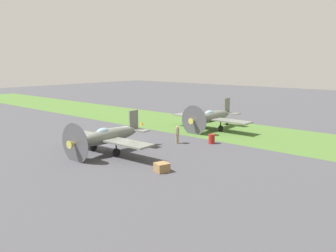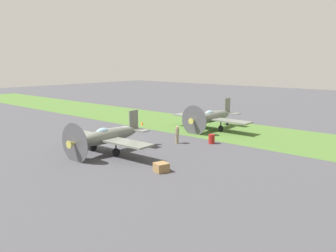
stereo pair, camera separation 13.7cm
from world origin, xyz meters
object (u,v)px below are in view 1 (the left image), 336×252
object	(u,v)px
airplane_lead	(107,136)
airplane_wingman	(211,117)
fuel_drum	(212,139)
supply_crate	(162,167)
ground_crew_chief	(177,134)
runway_marker_cone	(142,123)

from	to	relation	value
airplane_lead	airplane_wingman	xyz separation A→B (m)	(-1.07, -14.47, 0.03)
fuel_drum	supply_crate	world-z (taller)	fuel_drum
airplane_lead	ground_crew_chief	xyz separation A→B (m)	(-2.40, -6.57, -0.55)
runway_marker_cone	airplane_wingman	bearing A→B (deg)	-158.92
airplane_wingman	runway_marker_cone	world-z (taller)	airplane_wingman
airplane_lead	ground_crew_chief	bearing A→B (deg)	-112.49
fuel_drum	runway_marker_cone	bearing A→B (deg)	-12.14
airplane_wingman	ground_crew_chief	bearing A→B (deg)	99.94
ground_crew_chief	airplane_wingman	bearing A→B (deg)	-41.01
ground_crew_chief	airplane_lead	bearing A→B (deg)	109.43
airplane_wingman	supply_crate	bearing A→B (deg)	111.55
ground_crew_chief	runway_marker_cone	bearing A→B (deg)	13.04
fuel_drum	supply_crate	distance (m)	9.71
ground_crew_chief	runway_marker_cone	world-z (taller)	ground_crew_chief
airplane_lead	supply_crate	world-z (taller)	airplane_lead
ground_crew_chief	runway_marker_cone	xyz separation A→B (m)	(9.53, -4.73, -0.69)
airplane_wingman	runway_marker_cone	bearing A→B (deg)	21.49
airplane_lead	fuel_drum	distance (m)	10.06
airplane_lead	airplane_wingman	distance (m)	14.51
supply_crate	runway_marker_cone	bearing A→B (deg)	-40.60
ground_crew_chief	fuel_drum	size ratio (longest dim) A/B	1.92
airplane_wingman	fuel_drum	xyz separation A→B (m)	(-3.86, 5.76, -1.04)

